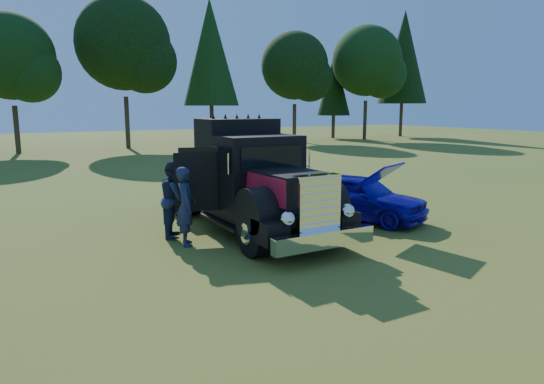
{
  "coord_description": "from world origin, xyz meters",
  "views": [
    {
      "loc": [
        -5.42,
        -10.16,
        3.32
      ],
      "look_at": [
        0.64,
        0.46,
        1.17
      ],
      "focal_mm": 32.0,
      "sensor_mm": 36.0,
      "label": 1
    }
  ],
  "objects": [
    {
      "name": "hotrod_coupe",
      "position": [
        3.82,
        0.84,
        0.69
      ],
      "size": [
        3.09,
        4.42,
        1.89
      ],
      "color": "#0727AB",
      "rests_on": "ground"
    },
    {
      "name": "treeline",
      "position": [
        -4.0,
        27.73,
        7.76
      ],
      "size": [
        72.1,
        24.04,
        14.31
      ],
      "color": "#2D2116",
      "rests_on": "ground"
    },
    {
      "name": "spectator_near",
      "position": [
        -1.57,
        0.79,
        0.96
      ],
      "size": [
        0.6,
        0.78,
        1.92
      ],
      "primitive_type": "imported",
      "rotation": [
        0.0,
        0.0,
        1.36
      ],
      "color": "#20354C",
      "rests_on": "ground"
    },
    {
      "name": "diamond_t_truck",
      "position": [
        0.44,
        1.22,
        1.28
      ],
      "size": [
        3.33,
        7.16,
        3.0
      ],
      "color": "black",
      "rests_on": "ground"
    },
    {
      "name": "ground",
      "position": [
        0.0,
        0.0,
        0.0
      ],
      "size": [
        120.0,
        120.0,
        0.0
      ],
      "primitive_type": "plane",
      "color": "#405F1C",
      "rests_on": "ground"
    },
    {
      "name": "spectator_far",
      "position": [
        -1.53,
        1.69,
        0.99
      ],
      "size": [
        1.08,
        1.19,
        1.98
      ],
      "primitive_type": "imported",
      "rotation": [
        0.0,
        0.0,
        1.15
      ],
      "color": "navy",
      "rests_on": "ground"
    }
  ]
}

